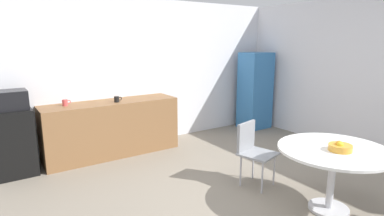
% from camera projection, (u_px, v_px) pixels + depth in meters
% --- Properties ---
extents(ground_plane, '(6.00, 6.00, 0.00)m').
position_uv_depth(ground_plane, '(251.00, 213.00, 3.50)').
color(ground_plane, gray).
extents(wall_back, '(6.00, 0.10, 2.60)m').
position_uv_depth(wall_back, '(136.00, 73.00, 5.66)').
color(wall_back, silver).
rests_on(wall_back, ground_plane).
extents(counter_block, '(2.18, 0.60, 0.90)m').
position_uv_depth(counter_block, '(112.00, 128.00, 5.22)').
color(counter_block, brown).
rests_on(counter_block, ground_plane).
extents(mini_fridge, '(0.54, 0.54, 0.95)m').
position_uv_depth(mini_fridge, '(13.00, 142.00, 4.43)').
color(mini_fridge, black).
rests_on(mini_fridge, ground_plane).
extents(microwave, '(0.48, 0.38, 0.26)m').
position_uv_depth(microwave, '(8.00, 100.00, 4.30)').
color(microwave, black).
rests_on(microwave, mini_fridge).
extents(locker_cabinet, '(0.60, 0.50, 1.63)m').
position_uv_depth(locker_cabinet, '(255.00, 91.00, 6.78)').
color(locker_cabinet, '#3372B2').
rests_on(locker_cabinet, ground_plane).
extents(round_table, '(1.20, 1.20, 0.73)m').
position_uv_depth(round_table, '(333.00, 159.00, 3.44)').
color(round_table, silver).
rests_on(round_table, ground_plane).
extents(chair_gray, '(0.51, 0.51, 0.83)m').
position_uv_depth(chair_gray, '(252.00, 146.00, 4.11)').
color(chair_gray, silver).
rests_on(chair_gray, ground_plane).
extents(fruit_bowl, '(0.24, 0.24, 0.11)m').
position_uv_depth(fruit_bowl, '(340.00, 147.00, 3.33)').
color(fruit_bowl, gold).
rests_on(fruit_bowl, round_table).
extents(mug_white, '(0.13, 0.08, 0.09)m').
position_uv_depth(mug_white, '(65.00, 103.00, 4.79)').
color(mug_white, '#D84C4C').
rests_on(mug_white, counter_block).
extents(mug_green, '(0.13, 0.08, 0.09)m').
position_uv_depth(mug_green, '(117.00, 99.00, 5.07)').
color(mug_green, black).
rests_on(mug_green, counter_block).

